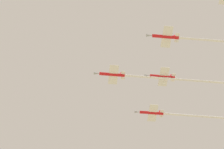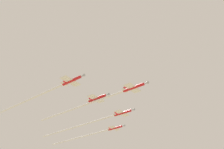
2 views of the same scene
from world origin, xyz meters
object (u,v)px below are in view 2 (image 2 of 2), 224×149
Objects in this scene: jet_lead at (98,100)px; jet_port_outer at (97,98)px; jet_port_inner at (92,122)px; jet_starboard_outer at (92,134)px; jet_starboard_inner at (37,96)px.

jet_port_outer is (0.13, -0.28, 1.28)m from jet_lead.
jet_lead reaches higher than jet_port_inner.
jet_port_outer reaches higher than jet_starboard_outer.
jet_port_outer is (-26.49, 11.38, 0.01)m from jet_starboard_inner.
jet_port_inner is 0.97× the size of jet_starboard_inner.
jet_lead is at bearing 43.99° from jet_starboard_outer.
jet_lead is 0.92× the size of jet_starboard_inner.
jet_port_inner is at bearing -133.25° from jet_port_outer.
jet_port_outer reaches higher than jet_lead.
jet_starboard_inner is 59.54m from jet_starboard_outer.
jet_starboard_inner is (26.62, -11.66, 1.27)m from jet_lead.
jet_starboard_inner reaches higher than jet_lead.
jet_port_inner is 5.25× the size of jet_port_outer.
jet_port_inner is at bearing 40.41° from jet_starboard_outer.
jet_starboard_outer reaches higher than jet_port_inner.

